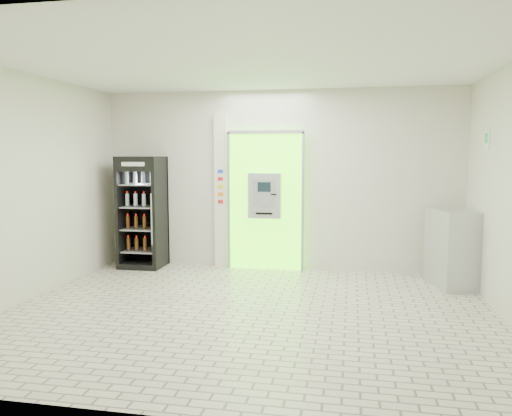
# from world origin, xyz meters

# --- Properties ---
(ground) EXTENTS (6.00, 6.00, 0.00)m
(ground) POSITION_xyz_m (0.00, 0.00, 0.00)
(ground) COLOR #C1B3A0
(ground) RESTS_ON ground
(room_shell) EXTENTS (6.00, 6.00, 6.00)m
(room_shell) POSITION_xyz_m (0.00, 0.00, 1.84)
(room_shell) COLOR beige
(room_shell) RESTS_ON ground
(atm_assembly) EXTENTS (1.30, 0.24, 2.33)m
(atm_assembly) POSITION_xyz_m (-0.20, 2.41, 1.17)
(atm_assembly) COLOR #5EFF13
(atm_assembly) RESTS_ON ground
(pillar) EXTENTS (0.22, 0.11, 2.60)m
(pillar) POSITION_xyz_m (-0.98, 2.45, 1.30)
(pillar) COLOR silver
(pillar) RESTS_ON ground
(beverage_cooler) EXTENTS (0.72, 0.68, 1.90)m
(beverage_cooler) POSITION_xyz_m (-2.31, 2.18, 0.91)
(beverage_cooler) COLOR black
(beverage_cooler) RESTS_ON ground
(steel_cabinet) EXTENTS (0.76, 0.96, 1.13)m
(steel_cabinet) POSITION_xyz_m (2.71, 1.80, 0.57)
(steel_cabinet) COLOR #AAACB2
(steel_cabinet) RESTS_ON ground
(exit_sign) EXTENTS (0.02, 0.22, 0.26)m
(exit_sign) POSITION_xyz_m (2.99, 1.40, 2.12)
(exit_sign) COLOR white
(exit_sign) RESTS_ON room_shell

